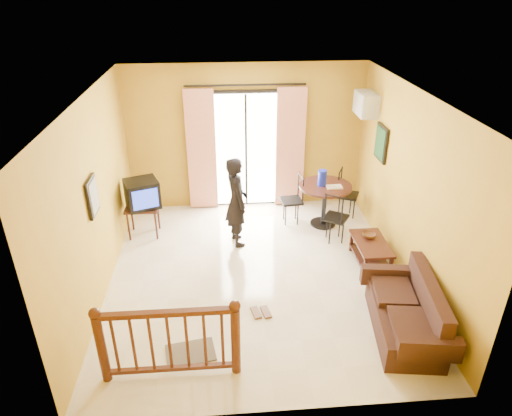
{
  "coord_description": "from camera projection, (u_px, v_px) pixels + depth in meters",
  "views": [
    {
      "loc": [
        -0.49,
        -5.83,
        4.2
      ],
      "look_at": [
        0.01,
        0.2,
        1.08
      ],
      "focal_mm": 32.0,
      "sensor_mm": 36.0,
      "label": 1
    }
  ],
  "objects": [
    {
      "name": "ground",
      "position": [
        257.0,
        275.0,
        7.13
      ],
      "size": [
        5.0,
        5.0,
        0.0
      ],
      "primitive_type": "plane",
      "color": "beige",
      "rests_on": "ground"
    },
    {
      "name": "room_shell",
      "position": [
        257.0,
        175.0,
        6.35
      ],
      "size": [
        5.0,
        5.0,
        5.0
      ],
      "color": "white",
      "rests_on": "ground"
    },
    {
      "name": "balcony_door",
      "position": [
        246.0,
        150.0,
        8.74
      ],
      "size": [
        2.25,
        0.14,
        2.46
      ],
      "color": "black",
      "rests_on": "ground"
    },
    {
      "name": "tv_table",
      "position": [
        142.0,
        210.0,
        8.02
      ],
      "size": [
        0.57,
        0.47,
        0.57
      ],
      "color": "black",
      "rests_on": "ground"
    },
    {
      "name": "television",
      "position": [
        142.0,
        194.0,
        7.87
      ],
      "size": [
        0.68,
        0.64,
        0.48
      ],
      "rotation": [
        0.0,
        0.0,
        0.36
      ],
      "color": "black",
      "rests_on": "tv_table"
    },
    {
      "name": "picture_left",
      "position": [
        93.0,
        196.0,
        6.08
      ],
      "size": [
        0.05,
        0.42,
        0.52
      ],
      "color": "black",
      "rests_on": "room_shell"
    },
    {
      "name": "dining_table",
      "position": [
        325.0,
        194.0,
        8.28
      ],
      "size": [
        0.96,
        0.96,
        0.8
      ],
      "color": "black",
      "rests_on": "ground"
    },
    {
      "name": "water_jug",
      "position": [
        322.0,
        178.0,
        8.14
      ],
      "size": [
        0.16,
        0.16,
        0.29
      ],
      "primitive_type": "cylinder",
      "color": "#1420BC",
      "rests_on": "dining_table"
    },
    {
      "name": "serving_tray",
      "position": [
        334.0,
        187.0,
        8.12
      ],
      "size": [
        0.28,
        0.18,
        0.02
      ],
      "primitive_type": "cube",
      "rotation": [
        0.0,
        0.0,
        0.01
      ],
      "color": "beige",
      "rests_on": "dining_table"
    },
    {
      "name": "dining_chairs",
      "position": [
        323.0,
        226.0,
        8.52
      ],
      "size": [
        1.59,
        1.41,
        0.95
      ],
      "color": "black",
      "rests_on": "ground"
    },
    {
      "name": "air_conditioner",
      "position": [
        366.0,
        104.0,
        8.02
      ],
      "size": [
        0.31,
        0.6,
        0.4
      ],
      "color": "silver",
      "rests_on": "room_shell"
    },
    {
      "name": "botanical_print",
      "position": [
        381.0,
        143.0,
        7.68
      ],
      "size": [
        0.05,
        0.5,
        0.6
      ],
      "color": "black",
      "rests_on": "room_shell"
    },
    {
      "name": "coffee_table",
      "position": [
        371.0,
        249.0,
        7.3
      ],
      "size": [
        0.49,
        0.89,
        0.4
      ],
      "color": "black",
      "rests_on": "ground"
    },
    {
      "name": "bowl",
      "position": [
        369.0,
        235.0,
        7.37
      ],
      "size": [
        0.24,
        0.24,
        0.07
      ],
      "primitive_type": "imported",
      "rotation": [
        0.0,
        0.0,
        -0.1
      ],
      "color": "brown",
      "rests_on": "coffee_table"
    },
    {
      "name": "sofa",
      "position": [
        408.0,
        314.0,
        5.88
      ],
      "size": [
        0.93,
        1.68,
        0.76
      ],
      "rotation": [
        0.0,
        0.0,
        -0.14
      ],
      "color": "#311913",
      "rests_on": "ground"
    },
    {
      "name": "standing_person",
      "position": [
        236.0,
        202.0,
        7.64
      ],
      "size": [
        0.5,
        0.65,
        1.57
      ],
      "primitive_type": "imported",
      "rotation": [
        0.0,
        0.0,
        1.81
      ],
      "color": "black",
      "rests_on": "ground"
    },
    {
      "name": "stair_balustrade",
      "position": [
        169.0,
        338.0,
        5.1
      ],
      "size": [
        1.63,
        0.13,
        1.04
      ],
      "color": "#471E0F",
      "rests_on": "ground"
    },
    {
      "name": "doormat",
      "position": [
        191.0,
        353.0,
        5.66
      ],
      "size": [
        0.66,
        0.49,
        0.02
      ],
      "primitive_type": "cube",
      "rotation": [
        0.0,
        0.0,
        0.17
      ],
      "color": "#5D554A",
      "rests_on": "ground"
    },
    {
      "name": "sandals",
      "position": [
        261.0,
        312.0,
        6.32
      ],
      "size": [
        0.29,
        0.27,
        0.03
      ],
      "color": "brown",
      "rests_on": "ground"
    }
  ]
}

